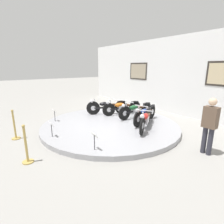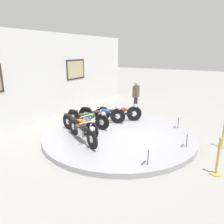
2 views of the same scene
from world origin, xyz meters
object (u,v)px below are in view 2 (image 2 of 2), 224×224
object	(u,v)px
motorcycle_green	(88,118)
info_placard_front_centre	(187,136)
motorcycle_orange	(80,124)
motorcycle_red	(119,112)
motorcycle_black	(83,131)
motorcycle_blue	(103,114)
visitor_standing	(136,95)
info_placard_front_left	(148,152)
info_placard_front_right	(179,119)
stanchion_post_right_of_entry	(223,137)
stanchion_post_left_of_entry	(217,162)

from	to	relation	value
motorcycle_green	info_placard_front_centre	bearing A→B (deg)	-90.00
motorcycle_orange	info_placard_front_centre	world-z (taller)	motorcycle_orange
motorcycle_red	motorcycle_black	bearing A→B (deg)	-179.96
motorcycle_blue	visitor_standing	bearing A→B (deg)	-6.77
motorcycle_black	motorcycle_orange	distance (m)	0.71
info_placard_front_left	info_placard_front_right	xyz separation A→B (m)	(3.23, 0.00, 0.00)
visitor_standing	stanchion_post_right_of_entry	world-z (taller)	visitor_standing
motorcycle_orange	motorcycle_blue	world-z (taller)	motorcycle_blue
info_placard_front_left	visitor_standing	xyz separation A→B (m)	(5.02, 2.57, 0.37)
motorcycle_green	info_placard_front_centre	distance (m)	3.71
visitor_standing	stanchion_post_left_of_entry	size ratio (longest dim) A/B	1.56
info_placard_front_right	stanchion_post_left_of_entry	size ratio (longest dim) A/B	0.50
motorcycle_orange	stanchion_post_left_of_entry	distance (m)	4.47
motorcycle_orange	stanchion_post_left_of_entry	xyz separation A→B (m)	(-0.18, -4.46, -0.19)
motorcycle_orange	info_placard_front_left	distance (m)	3.01
motorcycle_black	motorcycle_green	size ratio (longest dim) A/B	0.92
motorcycle_black	motorcycle_blue	bearing A→B (deg)	14.05
motorcycle_orange	stanchion_post_left_of_entry	world-z (taller)	stanchion_post_left_of_entry
motorcycle_black	stanchion_post_left_of_entry	distance (m)	3.98
motorcycle_blue	stanchion_post_right_of_entry	distance (m)	4.47
visitor_standing	stanchion_post_right_of_entry	distance (m)	4.86
info_placard_front_left	visitor_standing	distance (m)	5.65
info_placard_front_right	stanchion_post_right_of_entry	world-z (taller)	stanchion_post_right_of_entry
info_placard_front_right	motorcycle_black	bearing A→B (deg)	140.38
motorcycle_orange	motorcycle_blue	distance (m)	1.51
motorcycle_red	info_placard_front_right	xyz separation A→B (m)	(0.36, -2.38, -0.02)
motorcycle_orange	info_placard_front_right	world-z (taller)	motorcycle_orange
motorcycle_black	motorcycle_orange	size ratio (longest dim) A/B	0.94
motorcycle_blue	visitor_standing	size ratio (longest dim) A/B	1.18
motorcycle_blue	visitor_standing	world-z (taller)	visitor_standing
motorcycle_black	visitor_standing	bearing A→B (deg)	2.33
visitor_standing	motorcycle_red	bearing A→B (deg)	-174.99
motorcycle_black	motorcycle_orange	xyz separation A→B (m)	(0.50, 0.50, -0.01)
motorcycle_blue	motorcycle_orange	bearing A→B (deg)	-179.93
stanchion_post_right_of_entry	info_placard_front_right	bearing A→B (deg)	66.77
motorcycle_blue	info_placard_front_left	bearing A→B (deg)	-129.46
motorcycle_blue	stanchion_post_left_of_entry	world-z (taller)	stanchion_post_left_of_entry
info_placard_front_left	stanchion_post_right_of_entry	bearing A→B (deg)	-31.81
motorcycle_black	motorcycle_blue	distance (m)	2.07
motorcycle_green	visitor_standing	xyz separation A→B (m)	(3.40, -0.50, 0.37)
info_placard_front_centre	stanchion_post_left_of_entry	distance (m)	1.34
motorcycle_red	info_placard_front_right	world-z (taller)	motorcycle_red
motorcycle_orange	motorcycle_red	xyz separation A→B (m)	(2.01, -0.50, 0.01)
info_placard_front_centre	stanchion_post_right_of_entry	bearing A→B (deg)	-45.04
motorcycle_orange	stanchion_post_right_of_entry	world-z (taller)	stanchion_post_right_of_entry
info_placard_front_left	motorcycle_blue	bearing A→B (deg)	50.54
motorcycle_orange	stanchion_post_left_of_entry	bearing A→B (deg)	-92.37
motorcycle_orange	motorcycle_black	bearing A→B (deg)	-135.11
motorcycle_blue	motorcycle_red	distance (m)	0.71
motorcycle_black	info_placard_front_centre	size ratio (longest dim) A/B	3.50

